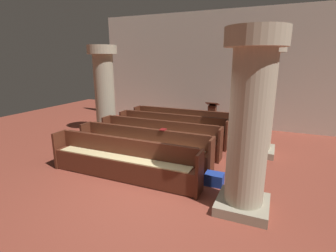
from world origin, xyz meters
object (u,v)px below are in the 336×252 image
object	(u,v)px
pew_row_3	(143,145)
hymn_book	(163,130)
kneeler_box_blue	(214,179)
pillar_aisle_side	(262,97)
pew_row_2	(159,135)
pew_row_4	(122,158)
pillar_aisle_rear	(249,122)
pew_row_0	(182,121)
pillar_far_side	(104,89)
lectern	(212,118)
pew_row_1	(171,128)

from	to	relation	value
pew_row_3	hymn_book	xyz separation A→B (m)	(0.49, 0.20, 0.43)
hymn_book	kneeler_box_blue	size ratio (longest dim) A/B	0.49
pillar_aisle_side	hymn_book	size ratio (longest dim) A/B	16.49
pew_row_2	hymn_book	bearing A→B (deg)	-57.38
pew_row_4	pillar_aisle_rear	size ratio (longest dim) A/B	1.18
pew_row_0	hymn_book	bearing A→B (deg)	-79.67
kneeler_box_blue	pew_row_3	bearing A→B (deg)	167.84
pillar_aisle_rear	pew_row_3	bearing A→B (deg)	156.83
pew_row_3	kneeler_box_blue	size ratio (longest dim) A/B	9.45
pew_row_0	pillar_far_side	world-z (taller)	pillar_far_side
pillar_aisle_side	hymn_book	bearing A→B (deg)	-140.68
pew_row_0	pillar_aisle_rear	bearing A→B (deg)	-56.37
pew_row_4	pillar_aisle_rear	distance (m)	2.93
pew_row_0	pew_row_2	size ratio (longest dim) A/B	1.00
pew_row_0	kneeler_box_blue	distance (m)	3.90
pew_row_2	kneeler_box_blue	size ratio (longest dim) A/B	9.45
pillar_far_side	pew_row_2	bearing A→B (deg)	-21.66
pew_row_2	pew_row_4	xyz separation A→B (m)	(0.00, -1.93, 0.00)
pew_row_2	lectern	size ratio (longest dim) A/B	3.42
pew_row_4	pew_row_3	bearing A→B (deg)	90.00
pew_row_4	pew_row_2	bearing A→B (deg)	90.00
lectern	hymn_book	size ratio (longest dim) A/B	5.69
pew_row_0	hymn_book	distance (m)	2.78
lectern	pillar_aisle_rear	bearing A→B (deg)	-70.32
pew_row_3	pew_row_4	size ratio (longest dim) A/B	1.00
pew_row_4	kneeler_box_blue	xyz separation A→B (m)	(2.00, 0.53, -0.37)
pew_row_1	pew_row_2	xyz separation A→B (m)	(0.00, -0.97, 0.00)
pew_row_1	pew_row_4	distance (m)	2.90
pew_row_1	pew_row_0	bearing A→B (deg)	90.00
kneeler_box_blue	hymn_book	bearing A→B (deg)	157.40
pillar_aisle_side	pillar_aisle_rear	world-z (taller)	same
pillar_aisle_side	hymn_book	distance (m)	2.93
pew_row_2	hymn_book	world-z (taller)	hymn_book
pew_row_1	hymn_book	xyz separation A→B (m)	(0.49, -1.73, 0.43)
pew_row_2	kneeler_box_blue	distance (m)	2.47
pew_row_0	pillar_far_side	size ratio (longest dim) A/B	1.18
pew_row_1	lectern	bearing A→B (deg)	68.92
pew_row_2	pew_row_3	distance (m)	0.97
pew_row_3	lectern	distance (m)	4.15
pew_row_3	pillar_far_side	world-z (taller)	pillar_far_side
pew_row_0	pew_row_2	distance (m)	1.93
pew_row_4	lectern	size ratio (longest dim) A/B	3.42
pew_row_0	pew_row_3	size ratio (longest dim) A/B	1.00
pew_row_0	pew_row_1	distance (m)	0.97
kneeler_box_blue	pew_row_4	bearing A→B (deg)	-165.05
pew_row_1	kneeler_box_blue	distance (m)	3.12
pew_row_1	pillar_far_side	size ratio (longest dim) A/B	1.18
pillar_far_side	pillar_aisle_side	bearing A→B (deg)	-0.17
pillar_aisle_rear	kneeler_box_blue	distance (m)	1.81
pillar_far_side	kneeler_box_blue	xyz separation A→B (m)	(4.64, -2.45, -1.51)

